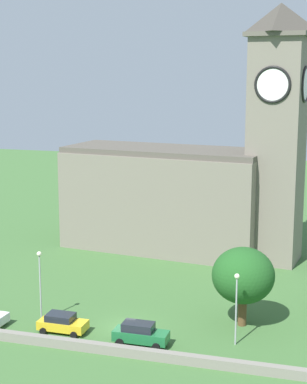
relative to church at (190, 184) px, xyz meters
The scene contains 8 objects.
ground_plane 13.91m from the church, 89.13° to the right, with size 200.00×200.00×0.00m, color #3D6633.
church is the anchor object (origin of this frame).
quay_barrier 32.33m from the church, 89.70° to the right, with size 57.70×0.70×0.81m, color gray.
car_yellow 29.81m from the church, 99.89° to the right, with size 4.31×2.25×1.69m.
car_green 29.95m from the church, 85.12° to the right, with size 4.68×2.04×1.92m.
streetlamp_west_mid 27.98m from the church, 106.57° to the right, with size 0.44×0.44×6.65m.
streetlamp_central 28.82m from the church, 69.05° to the right, with size 0.44×0.44×6.27m.
tree_churchyard 24.79m from the church, 65.62° to the right, with size 5.65×5.65×7.28m.
Camera 1 is at (17.38, -50.31, 22.71)m, focal length 58.70 mm.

